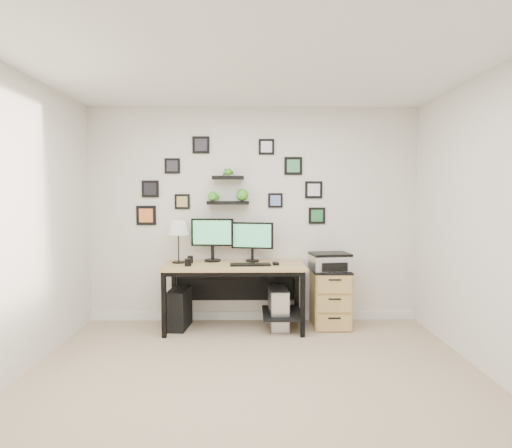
{
  "coord_description": "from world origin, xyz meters",
  "views": [
    {
      "loc": [
        -0.03,
        -3.22,
        1.55
      ],
      "look_at": [
        0.03,
        1.83,
        1.2
      ],
      "focal_mm": 30.0,
      "sensor_mm": 36.0,
      "label": 1
    }
  ],
  "objects_px": {
    "monitor_right": "(252,238)",
    "printer": "(330,261)",
    "monitor_left": "(212,236)",
    "pc_tower_black": "(179,308)",
    "mug": "(188,262)",
    "table_lamp": "(178,229)",
    "pc_tower_grey": "(278,308)",
    "file_cabinet": "(330,298)",
    "desk": "(238,275)"
  },
  "relations": [
    {
      "from": "mug",
      "to": "monitor_right",
      "type": "bearing_deg",
      "value": 23.69
    },
    {
      "from": "desk",
      "to": "file_cabinet",
      "type": "xyz_separation_m",
      "value": [
        1.09,
        0.06,
        -0.29
      ]
    },
    {
      "from": "monitor_right",
      "to": "pc_tower_grey",
      "type": "bearing_deg",
      "value": -31.19
    },
    {
      "from": "desk",
      "to": "mug",
      "type": "relative_size",
      "value": 19.2
    },
    {
      "from": "table_lamp",
      "to": "pc_tower_grey",
      "type": "bearing_deg",
      "value": -4.37
    },
    {
      "from": "monitor_left",
      "to": "pc_tower_black",
      "type": "bearing_deg",
      "value": -154.95
    },
    {
      "from": "monitor_left",
      "to": "printer",
      "type": "height_order",
      "value": "monitor_left"
    },
    {
      "from": "monitor_right",
      "to": "table_lamp",
      "type": "xyz_separation_m",
      "value": [
        -0.86,
        -0.09,
        0.12
      ]
    },
    {
      "from": "file_cabinet",
      "to": "printer",
      "type": "height_order",
      "value": "printer"
    },
    {
      "from": "pc_tower_grey",
      "to": "printer",
      "type": "distance_m",
      "value": 0.81
    },
    {
      "from": "monitor_right",
      "to": "pc_tower_grey",
      "type": "xyz_separation_m",
      "value": [
        0.3,
        -0.18,
        -0.8
      ]
    },
    {
      "from": "table_lamp",
      "to": "printer",
      "type": "distance_m",
      "value": 1.81
    },
    {
      "from": "table_lamp",
      "to": "file_cabinet",
      "type": "relative_size",
      "value": 0.75
    },
    {
      "from": "pc_tower_grey",
      "to": "printer",
      "type": "height_order",
      "value": "printer"
    },
    {
      "from": "pc_tower_grey",
      "to": "printer",
      "type": "bearing_deg",
      "value": 3.82
    },
    {
      "from": "monitor_right",
      "to": "table_lamp",
      "type": "relative_size",
      "value": 1.0
    },
    {
      "from": "printer",
      "to": "file_cabinet",
      "type": "bearing_deg",
      "value": 63.24
    },
    {
      "from": "monitor_left",
      "to": "file_cabinet",
      "type": "bearing_deg",
      "value": -5.36
    },
    {
      "from": "pc_tower_black",
      "to": "table_lamp",
      "type": "bearing_deg",
      "value": 105.3
    },
    {
      "from": "desk",
      "to": "monitor_right",
      "type": "relative_size",
      "value": 3.19
    },
    {
      "from": "mug",
      "to": "file_cabinet",
      "type": "height_order",
      "value": "mug"
    },
    {
      "from": "desk",
      "to": "mug",
      "type": "bearing_deg",
      "value": -165.89
    },
    {
      "from": "desk",
      "to": "file_cabinet",
      "type": "height_order",
      "value": "desk"
    },
    {
      "from": "monitor_left",
      "to": "file_cabinet",
      "type": "distance_m",
      "value": 1.57
    },
    {
      "from": "printer",
      "to": "mug",
      "type": "bearing_deg",
      "value": -173.88
    },
    {
      "from": "mug",
      "to": "monitor_left",
      "type": "bearing_deg",
      "value": 53.27
    },
    {
      "from": "monitor_right",
      "to": "printer",
      "type": "bearing_deg",
      "value": -8.91
    },
    {
      "from": "pc_tower_grey",
      "to": "file_cabinet",
      "type": "height_order",
      "value": "file_cabinet"
    },
    {
      "from": "table_lamp",
      "to": "pc_tower_black",
      "type": "relative_size",
      "value": 1.1
    },
    {
      "from": "monitor_right",
      "to": "file_cabinet",
      "type": "xyz_separation_m",
      "value": [
        0.92,
        -0.12,
        -0.69
      ]
    },
    {
      "from": "monitor_right",
      "to": "monitor_left",
      "type": "bearing_deg",
      "value": 178.67
    },
    {
      "from": "monitor_left",
      "to": "printer",
      "type": "xyz_separation_m",
      "value": [
        1.38,
        -0.15,
        -0.28
      ]
    },
    {
      "from": "desk",
      "to": "pc_tower_black",
      "type": "xyz_separation_m",
      "value": [
        -0.68,
        0.01,
        -0.4
      ]
    },
    {
      "from": "table_lamp",
      "to": "printer",
      "type": "relative_size",
      "value": 1.05
    },
    {
      "from": "mug",
      "to": "pc_tower_grey",
      "type": "distance_m",
      "value": 1.17
    },
    {
      "from": "desk",
      "to": "pc_tower_black",
      "type": "distance_m",
      "value": 0.79
    },
    {
      "from": "pc_tower_black",
      "to": "printer",
      "type": "relative_size",
      "value": 0.95
    },
    {
      "from": "monitor_right",
      "to": "pc_tower_grey",
      "type": "relative_size",
      "value": 1.05
    },
    {
      "from": "desk",
      "to": "file_cabinet",
      "type": "distance_m",
      "value": 1.13
    },
    {
      "from": "desk",
      "to": "monitor_right",
      "type": "height_order",
      "value": "monitor_right"
    },
    {
      "from": "table_lamp",
      "to": "printer",
      "type": "height_order",
      "value": "table_lamp"
    },
    {
      "from": "desk",
      "to": "monitor_right",
      "type": "xyz_separation_m",
      "value": [
        0.17,
        0.18,
        0.4
      ]
    },
    {
      "from": "pc_tower_black",
      "to": "pc_tower_grey",
      "type": "xyz_separation_m",
      "value": [
        1.15,
        -0.02,
        0.0
      ]
    },
    {
      "from": "monitor_left",
      "to": "monitor_right",
      "type": "height_order",
      "value": "monitor_left"
    },
    {
      "from": "mug",
      "to": "pc_tower_black",
      "type": "height_order",
      "value": "mug"
    },
    {
      "from": "file_cabinet",
      "to": "pc_tower_grey",
      "type": "bearing_deg",
      "value": -174.19
    },
    {
      "from": "mug",
      "to": "pc_tower_grey",
      "type": "bearing_deg",
      "value": 7.47
    },
    {
      "from": "monitor_right",
      "to": "file_cabinet",
      "type": "distance_m",
      "value": 1.16
    },
    {
      "from": "desk",
      "to": "table_lamp",
      "type": "xyz_separation_m",
      "value": [
        -0.69,
        0.08,
        0.53
      ]
    },
    {
      "from": "pc_tower_grey",
      "to": "file_cabinet",
      "type": "bearing_deg",
      "value": 5.81
    }
  ]
}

